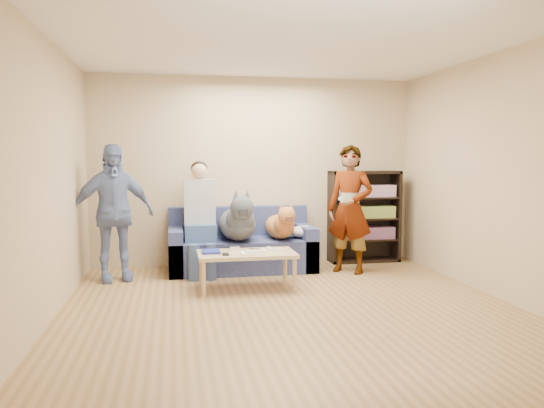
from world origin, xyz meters
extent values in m
plane|color=olive|center=(0.00, 0.00, 0.00)|extent=(5.00, 5.00, 0.00)
plane|color=white|center=(0.00, 0.00, 2.60)|extent=(5.00, 5.00, 0.00)
plane|color=tan|center=(0.00, 2.50, 1.30)|extent=(4.50, 0.00, 4.50)
plane|color=tan|center=(0.00, -2.50, 1.30)|extent=(4.50, 0.00, 4.50)
plane|color=tan|center=(-2.25, 0.00, 1.30)|extent=(0.00, 5.00, 5.00)
plane|color=tan|center=(2.25, 0.00, 1.30)|extent=(0.00, 5.00, 5.00)
ellipsoid|color=#B2B2B7|center=(0.59, 1.97, 0.51)|extent=(0.45, 0.38, 0.16)
imported|color=gray|center=(1.11, 1.66, 0.83)|extent=(0.72, 0.69, 1.65)
imported|color=#7C93C6|center=(-1.85, 1.75, 0.83)|extent=(1.05, 0.66, 1.66)
cube|color=white|center=(0.91, 1.46, 0.98)|extent=(0.07, 0.12, 0.03)
cube|color=navy|center=(-0.72, 1.09, 0.43)|extent=(0.20, 0.26, 0.03)
cube|color=white|center=(-0.27, 0.94, 0.43)|extent=(0.26, 0.20, 0.02)
cube|color=#ADA78A|center=(-0.24, 0.96, 0.44)|extent=(0.22, 0.17, 0.01)
cube|color=silver|center=(-0.44, 1.16, 0.45)|extent=(0.11, 0.06, 0.05)
cube|color=white|center=(-0.04, 1.14, 0.43)|extent=(0.04, 0.13, 0.03)
cube|color=white|center=(0.04, 1.06, 0.43)|extent=(0.09, 0.06, 0.03)
cylinder|color=white|center=(-0.12, 1.02, 0.43)|extent=(0.07, 0.07, 0.02)
cylinder|color=white|center=(-0.12, 1.10, 0.43)|extent=(0.07, 0.07, 0.02)
cylinder|color=#E55A20|center=(-0.34, 0.88, 0.42)|extent=(0.13, 0.06, 0.01)
cylinder|color=black|center=(-0.20, 1.22, 0.42)|extent=(0.13, 0.08, 0.01)
cube|color=black|center=(-0.57, 0.92, 0.43)|extent=(0.07, 0.12, 0.02)
cube|color=#515B93|center=(-0.25, 2.05, 0.21)|extent=(1.90, 0.85, 0.42)
cube|color=#515B93|center=(-0.25, 2.38, 0.62)|extent=(1.90, 0.18, 0.40)
cube|color=#515B93|center=(-1.11, 2.05, 0.29)|extent=(0.18, 0.85, 0.58)
cube|color=#515B93|center=(0.61, 2.05, 0.29)|extent=(0.18, 0.85, 0.58)
cube|color=#40618E|center=(-0.80, 1.97, 0.53)|extent=(0.40, 0.38, 0.22)
cylinder|color=#3F608C|center=(-0.90, 1.55, 0.21)|extent=(0.14, 0.14, 0.47)
cylinder|color=#3E4C88|center=(-0.70, 1.55, 0.21)|extent=(0.14, 0.14, 0.47)
cube|color=#BABAC0|center=(-0.80, 2.07, 0.92)|extent=(0.40, 0.24, 0.58)
sphere|color=tan|center=(-0.80, 2.07, 1.32)|extent=(0.21, 0.21, 0.21)
ellipsoid|color=black|center=(-0.80, 2.10, 1.35)|extent=(0.22, 0.22, 0.19)
ellipsoid|color=#4A4E54|center=(-0.32, 1.97, 0.63)|extent=(0.47, 0.99, 0.41)
sphere|color=#494E53|center=(-0.32, 1.64, 0.72)|extent=(0.36, 0.36, 0.36)
sphere|color=#484B51|center=(-0.32, 1.47, 0.89)|extent=(0.29, 0.29, 0.29)
cube|color=black|center=(-0.32, 1.34, 0.85)|extent=(0.09, 0.14, 0.08)
cone|color=#4C4D56|center=(-0.39, 1.49, 1.04)|extent=(0.09, 0.09, 0.14)
cone|color=#4E5359|center=(-0.25, 1.49, 1.04)|extent=(0.09, 0.09, 0.14)
cylinder|color=#4E5259|center=(-0.32, 2.39, 0.58)|extent=(0.05, 0.32, 0.19)
ellipsoid|color=#C9793D|center=(0.25, 1.99, 0.58)|extent=(0.36, 0.75, 0.31)
sphere|color=#B96238|center=(0.25, 1.69, 0.65)|extent=(0.27, 0.27, 0.27)
sphere|color=#BE803A|center=(0.25, 1.53, 0.77)|extent=(0.22, 0.22, 0.22)
cube|color=#5D2D20|center=(0.25, 1.42, 0.74)|extent=(0.07, 0.10, 0.06)
cone|color=#B36C36|center=(0.18, 1.56, 0.89)|extent=(0.07, 0.07, 0.10)
cone|color=#C4703B|center=(0.31, 1.56, 0.89)|extent=(0.07, 0.07, 0.10)
cylinder|color=#C6733C|center=(0.25, 2.38, 0.55)|extent=(0.04, 0.24, 0.14)
cube|color=#D9BD86|center=(-0.32, 1.04, 0.40)|extent=(1.10, 0.60, 0.04)
cylinder|color=tan|center=(-0.82, 0.79, 0.19)|extent=(0.05, 0.05, 0.38)
cylinder|color=tan|center=(0.18, 0.79, 0.19)|extent=(0.05, 0.05, 0.38)
cylinder|color=tan|center=(-0.82, 1.29, 0.19)|extent=(0.05, 0.05, 0.38)
cylinder|color=#D4AB82|center=(0.18, 1.29, 0.19)|extent=(0.05, 0.05, 0.38)
cube|color=black|center=(1.07, 2.32, 0.65)|extent=(0.04, 0.34, 1.30)
cube|color=black|center=(2.03, 2.32, 0.65)|extent=(0.04, 0.34, 1.30)
cube|color=black|center=(1.55, 2.32, 1.28)|extent=(1.00, 0.34, 0.04)
cube|color=black|center=(1.55, 2.32, 0.02)|extent=(1.00, 0.34, 0.04)
cube|color=black|center=(1.55, 2.48, 0.65)|extent=(1.00, 0.02, 1.30)
cube|color=black|center=(1.55, 2.32, 0.32)|extent=(0.94, 0.32, 0.03)
cube|color=black|center=(1.55, 2.32, 0.62)|extent=(0.94, 0.32, 0.02)
cube|color=black|center=(1.55, 2.32, 0.92)|extent=(0.94, 0.32, 0.02)
cube|color=#B23333|center=(1.55, 2.30, 0.42)|extent=(0.84, 0.24, 0.17)
cube|color=gold|center=(1.55, 2.30, 0.72)|extent=(0.84, 0.24, 0.17)
cube|color=#994C99|center=(1.55, 2.30, 1.02)|extent=(0.84, 0.24, 0.17)
camera|label=1|loc=(-1.12, -4.84, 1.49)|focal=35.00mm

